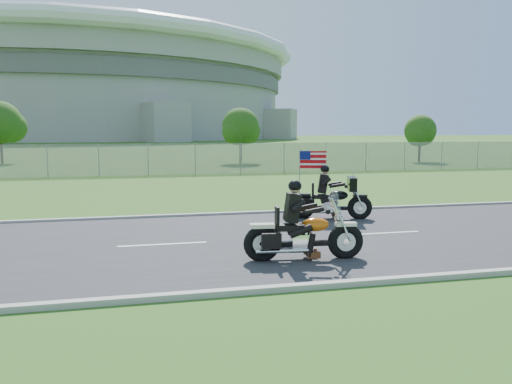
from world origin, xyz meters
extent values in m
plane|color=#314816|center=(0.00, 0.00, 0.00)|extent=(420.00, 420.00, 0.00)
cube|color=#28282B|center=(0.00, 0.00, 0.02)|extent=(120.00, 8.00, 0.04)
cube|color=#9E9B93|center=(0.00, 4.05, 0.05)|extent=(120.00, 0.18, 0.12)
cube|color=#9E9B93|center=(0.00, -4.05, 0.05)|extent=(120.00, 0.18, 0.12)
cube|color=gray|center=(-5.00, 20.00, 1.00)|extent=(60.00, 0.03, 2.00)
cylinder|color=#A3A099|center=(-20.00, 170.00, 10.00)|extent=(130.00, 130.00, 20.00)
cylinder|color=#605E5B|center=(-20.00, 170.00, 17.00)|extent=(132.00, 132.00, 4.00)
cylinder|color=#A3A099|center=(-20.00, 170.00, 23.00)|extent=(134.00, 134.00, 6.00)
torus|color=white|center=(-20.00, 170.00, 27.00)|extent=(140.40, 140.40, 4.40)
cylinder|color=#382316|center=(6.00, 30.00, 1.26)|extent=(0.22, 0.22, 2.52)
sphere|color=#254412|center=(6.00, 30.00, 3.15)|extent=(3.20, 3.20, 3.20)
sphere|color=#254412|center=(6.64, 30.48, 2.79)|extent=(2.40, 2.40, 2.40)
sphere|color=#254412|center=(5.44, 29.60, 2.70)|extent=(2.24, 2.24, 2.24)
cylinder|color=#382316|center=(-14.00, 34.00, 1.40)|extent=(0.22, 0.22, 2.80)
sphere|color=#254412|center=(-14.00, 34.00, 3.50)|extent=(3.60, 3.60, 3.60)
sphere|color=#254412|center=(-13.28, 34.54, 3.10)|extent=(2.70, 2.70, 2.70)
cylinder|color=#382316|center=(22.00, 28.00, 1.12)|extent=(0.22, 0.22, 2.24)
sphere|color=#254412|center=(22.00, 28.00, 2.80)|extent=(2.80, 2.80, 2.80)
sphere|color=#254412|center=(22.56, 28.42, 2.48)|extent=(2.10, 2.10, 2.10)
sphere|color=#254412|center=(21.51, 27.65, 2.40)|extent=(1.96, 1.96, 1.96)
torus|color=black|center=(1.94, -2.24, 0.42)|extent=(0.84, 0.28, 0.82)
torus|color=black|center=(0.06, -2.05, 0.42)|extent=(0.84, 0.28, 0.82)
ellipsoid|color=#DC6010|center=(1.24, -2.17, 0.82)|extent=(0.65, 0.42, 0.31)
cube|color=black|center=(0.67, -2.11, 0.77)|extent=(0.64, 0.39, 0.13)
cube|color=black|center=(0.72, -2.12, 1.20)|extent=(0.31, 0.47, 0.61)
sphere|color=black|center=(0.78, -2.12, 1.68)|extent=(0.33, 0.33, 0.30)
cube|color=silver|center=(1.68, -2.22, 1.35)|extent=(0.10, 0.51, 0.44)
torus|color=black|center=(4.35, 2.25, 0.41)|extent=(0.82, 0.42, 0.80)
torus|color=black|center=(2.61, 2.80, 0.41)|extent=(0.82, 0.42, 0.80)
ellipsoid|color=black|center=(3.71, 2.45, 0.79)|extent=(0.68, 0.51, 0.30)
cube|color=black|center=(3.17, 2.62, 0.75)|extent=(0.66, 0.49, 0.13)
cube|color=black|center=(3.22, 2.60, 1.17)|extent=(0.38, 0.49, 0.59)
sphere|color=black|center=(3.27, 2.59, 1.63)|extent=(0.36, 0.36, 0.29)
cube|color=black|center=(4.10, 2.33, 1.17)|extent=(0.48, 0.89, 0.43)
cube|color=#B70C11|center=(2.98, 2.91, 1.93)|extent=(0.83, 0.28, 0.56)
camera|label=1|loc=(-2.48, -12.42, 2.90)|focal=35.00mm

